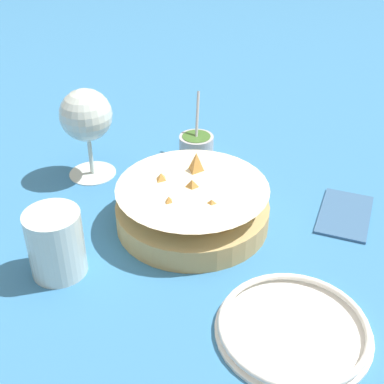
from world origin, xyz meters
name	(u,v)px	position (x,y,z in m)	size (l,w,h in m)	color
ground_plane	(194,216)	(0.00, 0.00, 0.00)	(4.00, 4.00, 0.00)	teal
food_basket	(191,206)	(-0.02, 0.00, 0.03)	(0.22, 0.22, 0.09)	tan
sauce_cup	(196,146)	(0.18, 0.01, 0.02)	(0.07, 0.06, 0.11)	#B7B7BC
wine_glass	(86,118)	(0.11, 0.18, 0.10)	(0.09, 0.09, 0.15)	silver
beer_mug	(57,244)	(-0.14, 0.16, 0.04)	(0.11, 0.07, 0.09)	silver
side_plate	(293,328)	(-0.22, -0.14, 0.01)	(0.18, 0.18, 0.01)	white
napkin	(345,213)	(0.03, -0.23, 0.00)	(0.14, 0.10, 0.01)	#38608E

